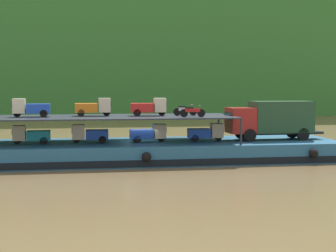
% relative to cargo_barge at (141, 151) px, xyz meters
% --- Properties ---
extents(ground_plane, '(400.00, 400.00, 0.00)m').
position_rel_cargo_barge_xyz_m(ground_plane, '(0.00, 0.02, -0.75)').
color(ground_plane, brown).
extents(cargo_barge, '(31.10, 8.04, 1.50)m').
position_rel_cargo_barge_xyz_m(cargo_barge, '(0.00, 0.00, 0.00)').
color(cargo_barge, '#23567A').
rests_on(cargo_barge, ground).
extents(covered_lorry, '(7.91, 2.52, 3.10)m').
position_rel_cargo_barge_xyz_m(covered_lorry, '(10.56, -0.14, 2.45)').
color(covered_lorry, maroon).
rests_on(covered_lorry, cargo_barge).
extents(cargo_rack, '(21.90, 6.70, 2.00)m').
position_rel_cargo_barge_xyz_m(cargo_rack, '(-3.80, 0.02, 2.69)').
color(cargo_rack, '#232833').
rests_on(cargo_rack, cargo_barge).
extents(mini_truck_lower_aft, '(2.77, 1.25, 1.38)m').
position_rel_cargo_barge_xyz_m(mini_truck_lower_aft, '(-8.23, -0.20, 1.44)').
color(mini_truck_lower_aft, teal).
rests_on(mini_truck_lower_aft, cargo_barge).
extents(mini_truck_lower_mid, '(2.76, 1.23, 1.38)m').
position_rel_cargo_barge_xyz_m(mini_truck_lower_mid, '(-3.90, -0.06, 1.44)').
color(mini_truck_lower_mid, '#1E47B7').
rests_on(mini_truck_lower_mid, cargo_barge).
extents(mini_truck_lower_fore, '(2.79, 1.28, 1.38)m').
position_rel_cargo_barge_xyz_m(mini_truck_lower_fore, '(0.60, -0.28, 1.44)').
color(mini_truck_lower_fore, '#1E47B7').
rests_on(mini_truck_lower_fore, cargo_barge).
extents(mini_truck_lower_bow, '(2.78, 1.26, 1.38)m').
position_rel_cargo_barge_xyz_m(mini_truck_lower_bow, '(5.14, -0.27, 1.44)').
color(mini_truck_lower_bow, '#1E47B7').
rests_on(mini_truck_lower_bow, cargo_barge).
extents(mini_truck_upper_mid, '(2.76, 1.23, 1.38)m').
position_rel_cargo_barge_xyz_m(mini_truck_upper_mid, '(-8.24, 0.09, 3.44)').
color(mini_truck_upper_mid, '#1E47B7').
rests_on(mini_truck_upper_mid, cargo_rack).
extents(mini_truck_upper_fore, '(2.75, 1.21, 1.38)m').
position_rel_cargo_barge_xyz_m(mini_truck_upper_fore, '(-3.56, 0.64, 3.44)').
color(mini_truck_upper_fore, orange).
rests_on(mini_truck_upper_fore, cargo_rack).
extents(mini_truck_upper_bow, '(2.77, 1.25, 1.38)m').
position_rel_cargo_barge_xyz_m(mini_truck_upper_bow, '(0.71, 0.21, 3.44)').
color(mini_truck_upper_bow, red).
rests_on(mini_truck_upper_bow, cargo_rack).
extents(motorcycle_upper_port, '(1.90, 0.55, 0.87)m').
position_rel_cargo_barge_xyz_m(motorcycle_upper_port, '(3.68, -1.99, 3.18)').
color(motorcycle_upper_port, black).
rests_on(motorcycle_upper_port, cargo_rack).
extents(motorcycle_upper_centre, '(1.90, 0.55, 0.87)m').
position_rel_cargo_barge_xyz_m(motorcycle_upper_centre, '(3.50, 0.02, 3.18)').
color(motorcycle_upper_centre, black).
rests_on(motorcycle_upper_centre, cargo_rack).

